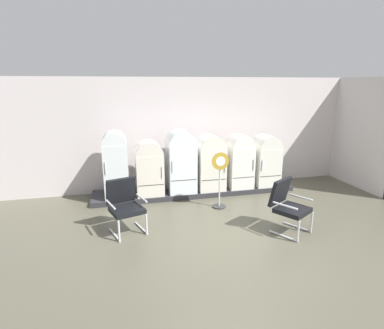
% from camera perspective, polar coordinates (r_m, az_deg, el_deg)
% --- Properties ---
extents(ground, '(12.00, 10.00, 0.05)m').
position_cam_1_polar(ground, '(5.80, 8.05, -15.42)').
color(ground, '#535041').
extents(back_wall, '(11.76, 0.12, 3.04)m').
position_cam_1_polar(back_wall, '(8.62, -0.50, 5.78)').
color(back_wall, silver).
rests_on(back_wall, ground).
extents(side_wall_right, '(0.16, 2.20, 3.04)m').
position_cam_1_polar(side_wall_right, '(9.79, 29.04, 4.86)').
color(side_wall_right, silver).
rests_on(side_wall_right, ground).
extents(display_plinth, '(5.34, 0.95, 0.13)m').
position_cam_1_polar(display_plinth, '(8.39, 0.51, -4.85)').
color(display_plinth, '#2D2D31').
rests_on(display_plinth, ground).
extents(refrigerator_0, '(0.58, 0.68, 1.64)m').
position_cam_1_polar(refrigerator_0, '(7.79, -13.93, 0.36)').
color(refrigerator_0, white).
rests_on(refrigerator_0, display_plinth).
extents(refrigerator_1, '(0.67, 0.61, 1.38)m').
position_cam_1_polar(refrigerator_1, '(7.82, -7.86, -0.40)').
color(refrigerator_1, silver).
rests_on(refrigerator_1, display_plinth).
extents(refrigerator_2, '(0.70, 0.72, 1.61)m').
position_cam_1_polar(refrigerator_2, '(7.96, -2.02, 0.93)').
color(refrigerator_2, white).
rests_on(refrigerator_2, display_plinth).
extents(refrigerator_3, '(0.70, 0.66, 1.45)m').
position_cam_1_polar(refrigerator_3, '(8.14, 3.44, 0.59)').
color(refrigerator_3, silver).
rests_on(refrigerator_3, display_plinth).
extents(refrigerator_4, '(0.65, 0.61, 1.44)m').
position_cam_1_polar(refrigerator_4, '(8.39, 8.82, 0.85)').
color(refrigerator_4, white).
rests_on(refrigerator_4, display_plinth).
extents(refrigerator_5, '(0.66, 0.67, 1.39)m').
position_cam_1_polar(refrigerator_5, '(8.74, 13.47, 0.98)').
color(refrigerator_5, silver).
rests_on(refrigerator_5, display_plinth).
extents(armchair_left, '(0.80, 0.84, 1.06)m').
position_cam_1_polar(armchair_left, '(6.29, -12.29, -6.97)').
color(armchair_left, silver).
rests_on(armchair_left, ground).
extents(armchair_right, '(0.87, 0.90, 1.06)m').
position_cam_1_polar(armchair_right, '(6.41, 17.22, -6.88)').
color(armchair_right, silver).
rests_on(armchair_right, ground).
extents(sign_stand, '(0.41, 0.32, 1.35)m').
position_cam_1_polar(sign_stand, '(7.29, 5.13, -3.36)').
color(sign_stand, '#2D2D30').
rests_on(sign_stand, ground).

